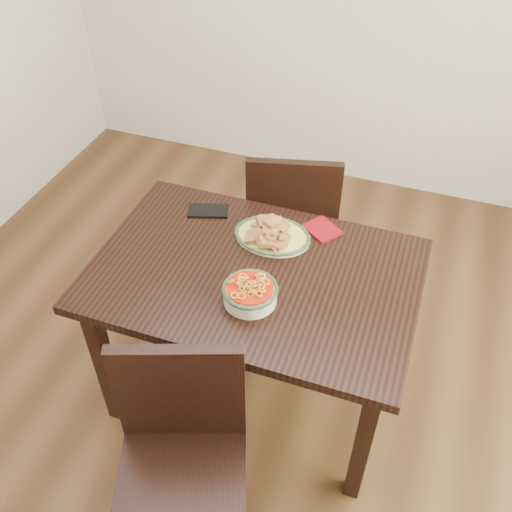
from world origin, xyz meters
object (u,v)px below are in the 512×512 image
(chair_far, at_px, (292,218))
(chair_near, at_px, (182,450))
(dining_table, at_px, (254,289))
(fish_plate, at_px, (273,230))
(smartphone, at_px, (208,211))
(noodle_bowl, at_px, (250,292))

(chair_far, distance_m, chair_near, 1.28)
(dining_table, distance_m, fish_plate, 0.25)
(dining_table, distance_m, chair_far, 0.67)
(chair_near, bearing_deg, fish_plate, 67.69)
(dining_table, xyz_separation_m, fish_plate, (0.00, 0.20, 0.14))
(chair_near, height_order, smartphone, chair_near)
(chair_far, relative_size, noodle_bowl, 4.45)
(chair_far, relative_size, chair_near, 1.00)
(smartphone, bearing_deg, chair_near, -91.01)
(fish_plate, xyz_separation_m, smartphone, (-0.31, 0.07, -0.04))
(dining_table, height_order, fish_plate, fish_plate)
(chair_far, xyz_separation_m, smartphone, (-0.26, -0.38, 0.26))
(fish_plate, relative_size, smartphone, 1.81)
(chair_far, height_order, fish_plate, chair_far)
(chair_near, distance_m, noodle_bowl, 0.57)
(dining_table, relative_size, chair_near, 1.36)
(dining_table, height_order, chair_near, chair_near)
(dining_table, distance_m, noodle_bowl, 0.20)
(dining_table, height_order, chair_far, chair_far)
(dining_table, bearing_deg, smartphone, 137.92)
(chair_near, bearing_deg, noodle_bowl, 62.42)
(dining_table, bearing_deg, fish_plate, 88.69)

